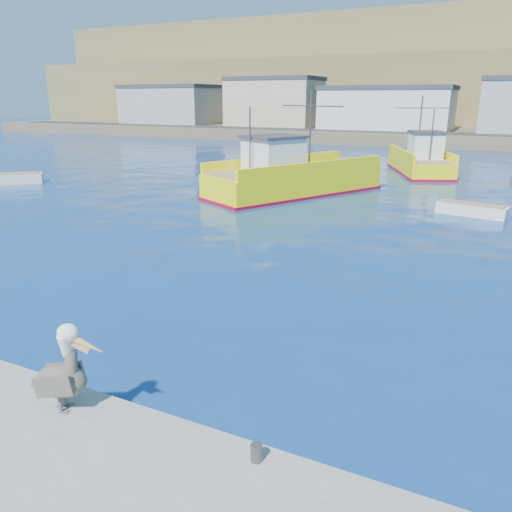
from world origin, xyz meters
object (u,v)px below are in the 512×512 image
at_px(trawler_yellow_b, 420,161).
at_px(skiff_left, 12,180).
at_px(skiff_mid, 472,211).
at_px(trawler_yellow_a, 292,178).
at_px(pelican, 63,374).

relative_size(trawler_yellow_b, skiff_left, 2.61).
bearing_deg(trawler_yellow_b, skiff_left, -144.54).
relative_size(skiff_left, skiff_mid, 1.08).
relative_size(trawler_yellow_a, skiff_mid, 3.46).
distance_m(trawler_yellow_a, skiff_left, 20.94).
bearing_deg(skiff_mid, trawler_yellow_a, 172.87).
bearing_deg(skiff_left, trawler_yellow_b, 35.46).
distance_m(trawler_yellow_a, trawler_yellow_b, 15.00).
xyz_separation_m(trawler_yellow_a, pelican, (5.46, -24.69, 0.15)).
height_order(trawler_yellow_a, pelican, trawler_yellow_a).
relative_size(trawler_yellow_a, skiff_left, 3.22).
bearing_deg(skiff_mid, trawler_yellow_b, 108.48).
height_order(trawler_yellow_b, skiff_mid, trawler_yellow_b).
relative_size(trawler_yellow_a, pelican, 7.33).
bearing_deg(trawler_yellow_b, skiff_mid, -71.52).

